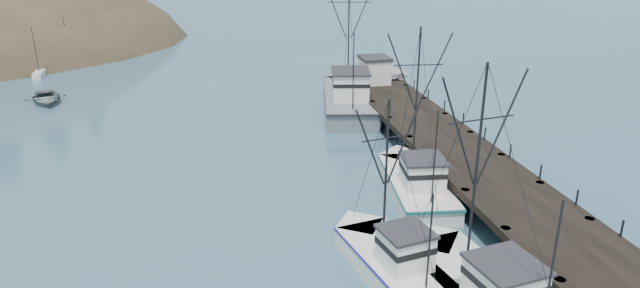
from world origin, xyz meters
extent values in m
cube|color=black|center=(14.00, 16.00, 1.75)|extent=(6.00, 44.00, 0.50)
cylinder|color=black|center=(11.40, 1.00, 1.00)|extent=(0.56, 0.56, 2.00)
cylinder|color=black|center=(16.60, 1.00, 1.00)|extent=(0.56, 0.56, 2.00)
cylinder|color=black|center=(11.40, 6.00, 1.00)|extent=(0.56, 0.56, 2.00)
cylinder|color=black|center=(16.60, 6.00, 1.00)|extent=(0.56, 0.56, 2.00)
cylinder|color=black|center=(11.40, 11.00, 1.00)|extent=(0.56, 0.56, 2.00)
cylinder|color=black|center=(16.60, 11.00, 1.00)|extent=(0.56, 0.56, 2.00)
cylinder|color=black|center=(11.40, 16.00, 1.00)|extent=(0.56, 0.56, 2.00)
cylinder|color=black|center=(16.60, 16.00, 1.00)|extent=(0.56, 0.56, 2.00)
cylinder|color=black|center=(11.40, 21.00, 1.00)|extent=(0.56, 0.56, 2.00)
cylinder|color=black|center=(16.60, 21.00, 1.00)|extent=(0.56, 0.56, 2.00)
cylinder|color=black|center=(11.40, 26.00, 1.00)|extent=(0.56, 0.56, 2.00)
cylinder|color=black|center=(16.60, 26.00, 1.00)|extent=(0.56, 0.56, 2.00)
cylinder|color=black|center=(11.40, 31.00, 1.00)|extent=(0.56, 0.56, 2.00)
cylinder|color=black|center=(16.60, 31.00, 1.00)|extent=(0.56, 0.56, 2.00)
cylinder|color=black|center=(11.40, 36.00, 1.00)|extent=(0.56, 0.56, 2.00)
cylinder|color=black|center=(16.60, 36.00, 1.00)|extent=(0.56, 0.56, 2.00)
cube|color=silver|center=(-31.03, 65.79, 0.30)|extent=(1.00, 3.50, 0.90)
cylinder|color=black|center=(-31.03, 65.79, 3.20)|extent=(0.08, 0.08, 6.00)
cube|color=silver|center=(-21.73, 58.42, 0.30)|extent=(1.00, 3.50, 0.90)
cylinder|color=black|center=(-21.73, 58.42, 3.20)|extent=(0.08, 0.08, 6.00)
cube|color=silver|center=(-28.58, 61.09, 0.30)|extent=(1.00, 3.50, 0.90)
cylinder|color=black|center=(-28.58, 61.09, 3.20)|extent=(0.08, 0.08, 6.00)
cube|color=silver|center=(-24.00, 51.44, 0.30)|extent=(1.00, 3.50, 0.90)
cylinder|color=black|center=(-24.00, 51.44, 3.20)|extent=(0.08, 0.08, 6.00)
cube|color=silver|center=(-24.47, 64.32, 0.30)|extent=(1.00, 3.50, 0.90)
cylinder|color=black|center=(-24.47, 64.32, 3.20)|extent=(0.08, 0.08, 6.00)
cube|color=silver|center=(7.49, 2.16, 0.45)|extent=(3.86, 3.86, 1.60)
cube|color=#186160|center=(8.30, -2.78, 1.15)|extent=(5.57, 10.76, 0.18)
cube|color=silver|center=(8.50, -4.04, 2.20)|extent=(3.15, 3.22, 1.90)
cube|color=#26262B|center=(8.50, -4.04, 3.23)|extent=(3.42, 3.51, 0.16)
cylinder|color=black|center=(8.05, -1.26, 6.55)|extent=(0.14, 0.14, 10.59)
cylinder|color=black|center=(8.91, -6.57, 4.43)|extent=(0.10, 0.10, 6.36)
cube|color=silver|center=(4.91, 0.69, 0.45)|extent=(4.65, 8.40, 1.60)
cube|color=silver|center=(4.16, 4.58, 0.45)|extent=(3.14, 3.14, 1.60)
cube|color=navy|center=(4.91, 0.69, 1.15)|extent=(4.75, 8.61, 0.18)
cube|color=silver|center=(5.11, -0.31, 2.20)|extent=(2.62, 2.62, 1.90)
cube|color=#26262B|center=(5.11, -0.31, 3.23)|extent=(2.85, 2.86, 0.16)
cylinder|color=black|center=(4.68, 1.89, 5.37)|extent=(0.14, 0.14, 8.24)
cylinder|color=black|center=(5.49, -2.31, 3.72)|extent=(0.10, 0.10, 4.94)
cube|color=silver|center=(9.68, 9.73, 0.45)|extent=(4.80, 9.88, 1.60)
cube|color=silver|center=(10.27, 14.45, 0.45)|extent=(3.63, 3.63, 1.60)
cube|color=#165959|center=(9.68, 9.73, 1.15)|extent=(4.90, 10.13, 0.18)
cube|color=silver|center=(9.53, 8.52, 2.20)|extent=(2.87, 2.98, 1.90)
cube|color=#26262B|center=(9.53, 8.52, 3.23)|extent=(3.12, 3.24, 0.16)
cylinder|color=black|center=(9.86, 11.18, 6.32)|extent=(0.14, 0.14, 10.15)
cylinder|color=black|center=(9.23, 6.11, 4.29)|extent=(0.10, 0.10, 6.09)
cube|color=slate|center=(10.13, 29.78, 0.75)|extent=(7.46, 14.62, 2.20)
cube|color=slate|center=(11.49, 36.62, 0.75)|extent=(4.75, 4.75, 2.20)
cube|color=black|center=(10.13, 29.78, 1.75)|extent=(7.63, 14.99, 0.18)
cube|color=silver|center=(9.78, 28.03, 3.15)|extent=(4.09, 4.52, 2.60)
cube|color=#26262B|center=(9.78, 28.03, 4.53)|extent=(4.44, 4.93, 0.16)
cylinder|color=black|center=(10.55, 31.88, 7.63)|extent=(0.14, 0.14, 11.57)
cylinder|color=black|center=(9.08, 24.52, 5.32)|extent=(0.10, 0.10, 6.94)
cube|color=silver|center=(13.63, 32.62, 3.25)|extent=(2.80, 3.00, 2.50)
cube|color=#26262B|center=(13.63, 32.62, 4.65)|extent=(3.00, 3.20, 0.30)
imported|color=white|center=(15.23, 34.00, 2.70)|extent=(5.11, 2.42, 1.41)
imported|color=#596063|center=(-20.61, 39.29, 0.00)|extent=(5.69, 6.86, 1.23)
camera|label=1|loc=(-4.28, -23.79, 17.31)|focal=32.00mm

